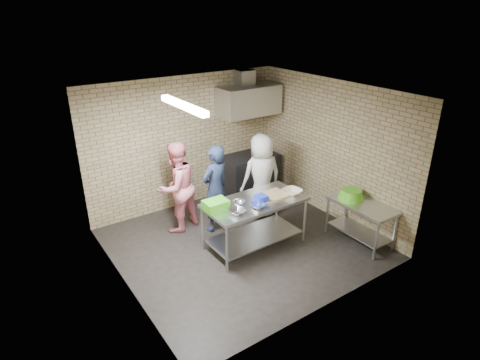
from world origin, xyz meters
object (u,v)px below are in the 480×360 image
at_px(blue_tub, 261,199).
at_px(green_crate, 216,205).
at_px(bottle_green, 260,100).
at_px(man_navy, 215,189).
at_px(bottle_red, 245,102).
at_px(green_basin, 351,194).
at_px(woman_white, 262,176).
at_px(woman_pink, 177,187).
at_px(stove, 249,174).
at_px(prep_table, 254,223).
at_px(side_counter, 360,222).

bearing_deg(blue_tub, green_crate, 163.65).
bearing_deg(bottle_green, man_navy, -148.31).
relative_size(green_crate, bottle_red, 2.16).
xyz_separation_m(green_basin, woman_white, (-0.84, 1.53, 0.02)).
distance_m(blue_tub, woman_pink, 1.65).
height_order(green_crate, man_navy, man_navy).
xyz_separation_m(blue_tub, woman_pink, (-0.88, 1.39, -0.07)).
distance_m(stove, green_crate, 2.58).
distance_m(prep_table, woman_white, 1.22).
bearing_deg(green_crate, green_basin, -19.39).
bearing_deg(man_navy, bottle_green, -162.11).
bearing_deg(bottle_red, woman_white, -110.73).
bearing_deg(stove, woman_pink, -165.74).
bearing_deg(bottle_green, green_basin, -90.42).
bearing_deg(green_crate, blue_tub, -16.35).
distance_m(stove, blue_tub, 2.27).
distance_m(prep_table, bottle_red, 2.87).
height_order(bottle_red, bottle_green, bottle_red).
bearing_deg(side_counter, bottle_green, 90.00).
bearing_deg(green_basin, woman_white, 118.66).
height_order(green_crate, woman_pink, woman_pink).
relative_size(green_basin, man_navy, 0.28).
distance_m(prep_table, side_counter, 1.89).
relative_size(man_navy, woman_pink, 0.97).
xyz_separation_m(woman_pink, woman_white, (1.61, -0.45, -0.01)).
bearing_deg(bottle_red, blue_tub, -118.97).
xyz_separation_m(stove, man_navy, (-1.44, -0.93, 0.39)).
relative_size(prep_table, stove, 1.46).
bearing_deg(blue_tub, woman_white, 52.06).
xyz_separation_m(green_crate, blue_tub, (0.75, -0.22, -0.01)).
relative_size(blue_tub, bottle_green, 1.29).
bearing_deg(woman_pink, side_counter, 122.21).
bearing_deg(green_basin, blue_tub, 159.19).
height_order(blue_tub, woman_pink, woman_pink).
relative_size(stove, blue_tub, 6.18).
height_order(prep_table, stove, stove).
bearing_deg(green_crate, bottle_red, 44.81).
bearing_deg(green_basin, woman_pink, 140.98).
bearing_deg(side_counter, prep_table, 149.99).
bearing_deg(woman_pink, prep_table, 107.22).
bearing_deg(stove, side_counter, -80.71).
height_order(prep_table, green_crate, green_crate).
distance_m(woman_pink, woman_white, 1.68).
xyz_separation_m(prep_table, woman_white, (0.78, 0.84, 0.41)).
xyz_separation_m(blue_tub, green_basin, (1.57, -0.60, -0.10)).
xyz_separation_m(prep_table, stove, (1.19, 1.80, 0.01)).
relative_size(prep_table, woman_pink, 1.01).
xyz_separation_m(side_counter, green_crate, (-2.34, 1.07, 0.58)).
bearing_deg(woman_pink, man_navy, 128.78).
relative_size(prep_table, side_counter, 1.46).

